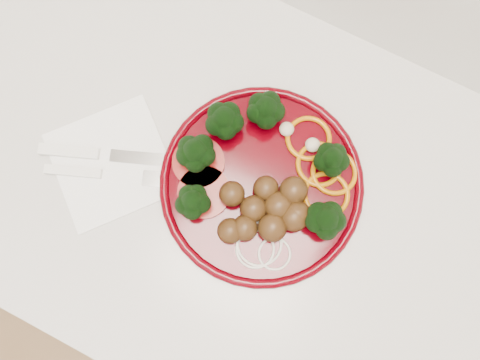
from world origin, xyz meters
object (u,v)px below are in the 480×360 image
at_px(plate, 262,182).
at_px(napkin, 112,163).
at_px(knife, 95,154).
at_px(fork, 89,173).

distance_m(plate, napkin, 0.22).
xyz_separation_m(plate, napkin, (-0.21, -0.07, -0.02)).
bearing_deg(knife, plate, -5.07).
distance_m(plate, knife, 0.25).
bearing_deg(napkin, plate, 18.99).
distance_m(knife, fork, 0.03).
xyz_separation_m(napkin, knife, (-0.03, 0.00, 0.01)).
relative_size(knife, fork, 1.13).
height_order(plate, fork, plate).
bearing_deg(fork, plate, 1.64).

